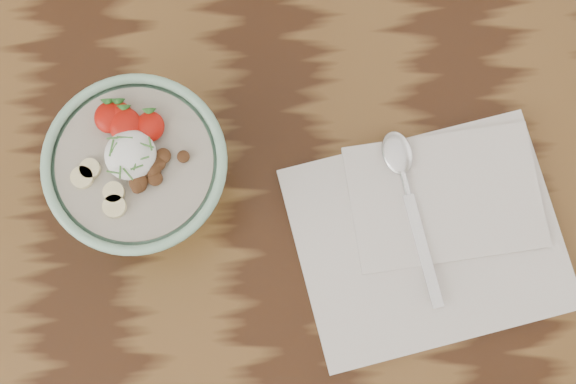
# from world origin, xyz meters

# --- Properties ---
(table) EXTENTS (1.60, 0.90, 0.75)m
(table) POSITION_xyz_m (0.00, 0.00, 0.66)
(table) COLOR #321A0C
(table) RESTS_ON ground
(breakfast_bowl) EXTENTS (0.18, 0.18, 0.12)m
(breakfast_bowl) POSITION_xyz_m (0.07, -0.06, 0.81)
(breakfast_bowl) COLOR #8FC1A2
(breakfast_bowl) RESTS_ON table
(napkin) EXTENTS (0.31, 0.26, 0.02)m
(napkin) POSITION_xyz_m (0.36, -0.13, 0.76)
(napkin) COLOR silver
(napkin) RESTS_ON table
(spoon) EXTENTS (0.05, 0.19, 0.01)m
(spoon) POSITION_xyz_m (0.34, -0.08, 0.77)
(spoon) COLOR silver
(spoon) RESTS_ON napkin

